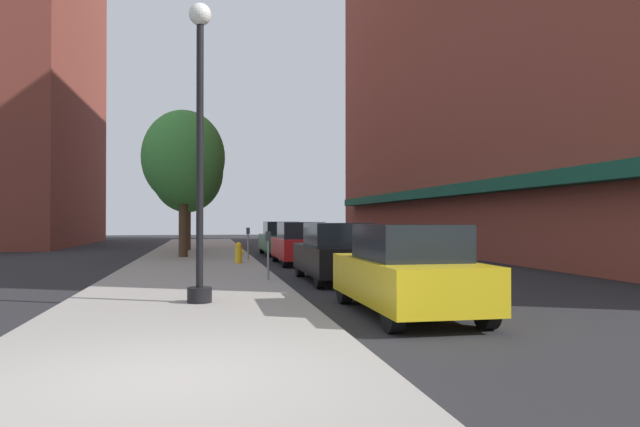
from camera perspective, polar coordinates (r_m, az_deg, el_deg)
name	(u,v)px	position (r m, az deg, el deg)	size (l,w,h in m)	color
ground_plane	(294,261)	(24.55, -2.57, -4.70)	(90.00, 90.00, 0.00)	#232326
sidewalk_slab	(197,260)	(25.28, -11.94, -4.43)	(4.80, 50.00, 0.12)	gray
building_right_brick	(490,0)	(33.80, 16.26, 19.38)	(6.80, 40.00, 26.63)	brown
building_far_background	(39,91)	(45.57, -25.76, 10.68)	(6.80, 18.00, 21.30)	brown
lamppost	(200,146)	(11.80, -11.64, 6.49)	(0.48, 0.48, 5.90)	black
fire_hydrant	(239,252)	(22.13, -7.94, -3.79)	(0.33, 0.26, 0.79)	gold
parking_meter_near	(268,249)	(15.95, -5.08, -3.48)	(0.14, 0.09, 1.31)	slate
parking_meter_far	(248,240)	(23.73, -7.04, -2.54)	(0.14, 0.09, 1.31)	slate
tree_near	(183,158)	(26.49, -13.18, 5.30)	(3.62, 3.62, 6.46)	#422D1E
tree_mid	(187,172)	(32.45, -12.83, 4.00)	(3.86, 3.86, 6.47)	#4C3823
car_yellow	(407,271)	(10.84, 8.46, -5.57)	(1.80, 4.30, 1.66)	black
car_black	(336,253)	(16.49, 1.61, -3.87)	(1.80, 4.30, 1.66)	black
car_red	(300,244)	(22.93, -1.98, -2.96)	(1.80, 4.30, 1.66)	black
car_green	(281,239)	(28.85, -3.85, -2.48)	(1.80, 4.30, 1.66)	black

